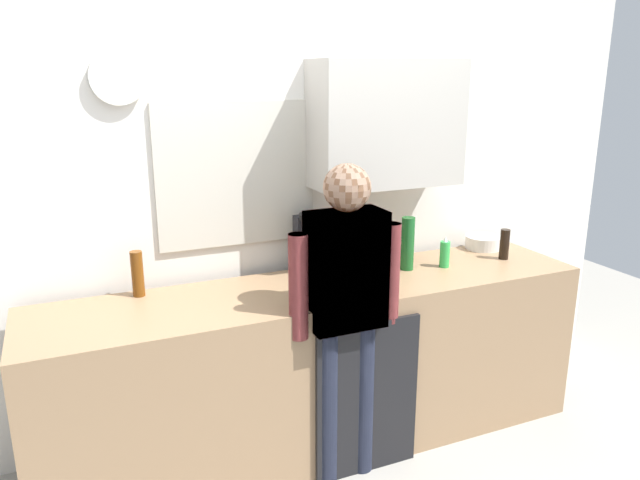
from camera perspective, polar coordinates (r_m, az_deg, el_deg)
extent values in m
plane|color=#9E998E|center=(3.36, 2.23, -20.92)|extent=(8.00, 8.00, 0.00)
cube|color=#937251|center=(3.34, 0.03, -11.78)|extent=(2.93, 0.64, 0.92)
cube|color=black|center=(3.15, 4.50, -14.66)|extent=(0.56, 0.02, 0.83)
cube|color=white|center=(3.44, -2.86, 3.91)|extent=(4.53, 0.10, 2.60)
cube|color=beige|center=(3.25, -7.78, 6.10)|extent=(0.86, 0.02, 0.76)
cube|color=#8CA5C6|center=(3.26, -7.80, 6.12)|extent=(0.80, 0.02, 0.70)
cube|color=#B7B2A8|center=(3.40, 6.25, 10.81)|extent=(0.84, 0.32, 0.68)
cylinder|color=silver|center=(3.09, -18.49, 14.29)|extent=(0.26, 0.03, 0.26)
cube|color=black|center=(3.38, -0.50, -2.74)|extent=(0.20, 0.20, 0.03)
cube|color=black|center=(3.39, -0.91, 0.05)|extent=(0.18, 0.08, 0.28)
cylinder|color=black|center=(3.33, -0.30, -1.74)|extent=(0.11, 0.11, 0.11)
cylinder|color=black|center=(3.30, -0.52, 2.21)|extent=(0.17, 0.17, 0.03)
cylinder|color=black|center=(3.75, 16.92, -0.38)|extent=(0.06, 0.06, 0.18)
cylinder|color=#195923|center=(3.42, 8.22, -0.33)|extent=(0.07, 0.07, 0.30)
cylinder|color=brown|center=(3.13, -16.76, -3.06)|extent=(0.06, 0.06, 0.23)
cylinder|color=#2D8C33|center=(2.86, -0.32, -3.56)|extent=(0.09, 0.09, 0.28)
cylinder|color=#B26647|center=(3.49, 4.70, -1.64)|extent=(0.08, 0.08, 0.09)
cylinder|color=white|center=(3.94, 15.06, -0.20)|extent=(0.22, 0.22, 0.08)
cylinder|color=green|center=(3.51, 11.62, -1.32)|extent=(0.06, 0.06, 0.15)
cone|color=white|center=(3.49, 11.70, 0.10)|extent=(0.02, 0.02, 0.03)
cylinder|color=brown|center=(3.09, 0.58, -15.28)|extent=(0.12, 0.12, 0.82)
cylinder|color=brown|center=(3.17, 3.99, -14.49)|extent=(0.12, 0.12, 0.82)
cube|color=#262633|center=(2.84, 2.46, -2.82)|extent=(0.36, 0.20, 0.56)
sphere|color=beige|center=(2.74, 2.56, 4.93)|extent=(0.22, 0.22, 0.22)
cylinder|color=#262633|center=(2.77, -2.04, -4.44)|extent=(0.09, 0.09, 0.50)
cylinder|color=#262633|center=(2.96, 6.63, -3.13)|extent=(0.09, 0.09, 0.50)
cylinder|color=#3F4766|center=(3.09, 0.58, -15.28)|extent=(0.12, 0.12, 0.82)
cylinder|color=#3F4766|center=(3.17, 3.99, -14.49)|extent=(0.12, 0.12, 0.82)
cube|color=#D85959|center=(2.84, 2.46, -2.82)|extent=(0.36, 0.20, 0.56)
sphere|color=#A57A59|center=(2.74, 2.56, 4.93)|extent=(0.22, 0.22, 0.22)
cylinder|color=#D85959|center=(2.77, -2.04, -4.44)|extent=(0.09, 0.09, 0.50)
cylinder|color=#D85959|center=(2.96, 6.63, -3.13)|extent=(0.09, 0.09, 0.50)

